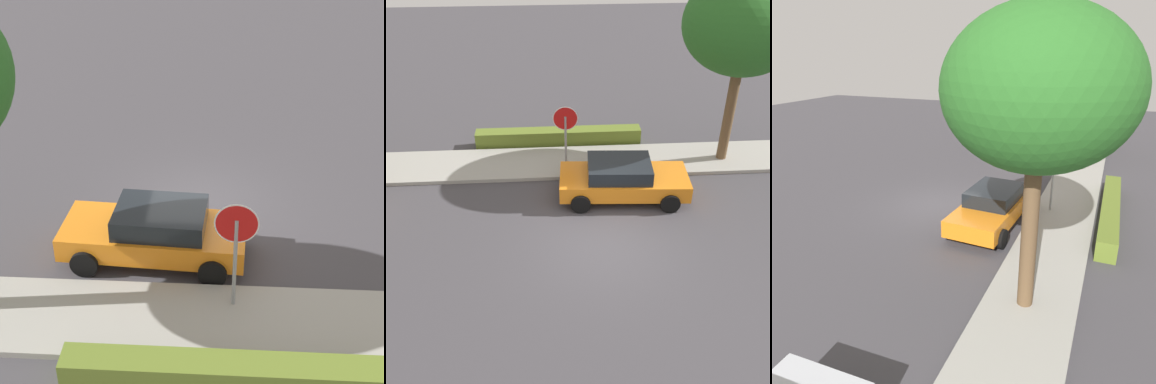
# 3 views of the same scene
# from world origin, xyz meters

# --- Properties ---
(ground_plane) EXTENTS (60.00, 60.00, 0.00)m
(ground_plane) POSITION_xyz_m (0.00, 0.00, 0.00)
(ground_plane) COLOR #423F44
(sidewalk_curb) EXTENTS (32.00, 2.23, 0.14)m
(sidewalk_curb) POSITION_xyz_m (0.00, 4.63, 0.07)
(sidewalk_curb) COLOR #9E9B93
(sidewalk_curb) RESTS_ON ground_plane
(stop_sign) EXTENTS (0.88, 0.08, 2.58)m
(stop_sign) POSITION_xyz_m (-0.96, 4.09, 1.79)
(stop_sign) COLOR gray
(stop_sign) RESTS_ON ground_plane
(parked_car_orange) EXTENTS (4.34, 2.19, 1.35)m
(parked_car_orange) POSITION_xyz_m (0.84, 2.37, 0.70)
(parked_car_orange) COLOR orange
(parked_car_orange) RESTS_ON ground_plane
(parked_car_tan) EXTENTS (4.41, 2.13, 1.55)m
(parked_car_tan) POSITION_xyz_m (-9.81, 2.07, 0.78)
(parked_car_tan) COLOR tan
(parked_car_tan) RESTS_ON ground_plane
(street_tree_near_corner) EXTENTS (3.96, 3.96, 6.76)m
(street_tree_near_corner) POSITION_xyz_m (4.87, 4.50, 5.08)
(street_tree_near_corner) COLOR brown
(street_tree_near_corner) RESTS_ON ground_plane
(street_tree_mid_block) EXTENTS (3.27, 3.27, 5.53)m
(street_tree_mid_block) POSITION_xyz_m (-10.72, 4.71, 3.94)
(street_tree_mid_block) COLOR #422D1E
(street_tree_mid_block) RESTS_ON ground_plane
(front_yard_hedge) EXTENTS (6.55, 0.62, 0.66)m
(front_yard_hedge) POSITION_xyz_m (-1.16, 6.22, 0.33)
(front_yard_hedge) COLOR olive
(front_yard_hedge) RESTS_ON ground_plane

